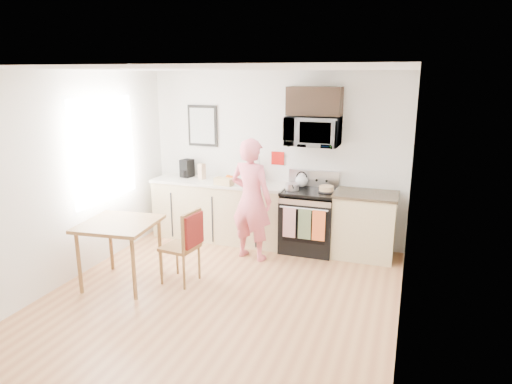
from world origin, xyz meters
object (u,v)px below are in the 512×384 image
(person, at_px, (251,200))
(cake, at_px, (326,189))
(range, at_px, (309,222))
(dining_table, at_px, (119,229))
(microwave, at_px, (313,131))
(chair, at_px, (188,237))

(person, xyz_separation_m, cake, (0.95, 0.53, 0.10))
(person, bearing_deg, range, -129.48)
(cake, bearing_deg, range, 173.22)
(dining_table, bearing_deg, person, 46.51)
(microwave, distance_m, cake, 0.84)
(cake, bearing_deg, chair, -131.58)
(person, bearing_deg, chair, 78.71)
(dining_table, bearing_deg, cake, 40.03)
(person, height_order, chair, person)
(dining_table, bearing_deg, range, 43.90)
(range, distance_m, person, 0.99)
(microwave, xyz_separation_m, dining_table, (-1.94, -1.97, -1.05))
(chair, bearing_deg, cake, 54.97)
(dining_table, bearing_deg, microwave, 45.46)
(chair, relative_size, cake, 3.73)
(dining_table, height_order, chair, chair)
(microwave, relative_size, chair, 0.80)
(microwave, height_order, dining_table, microwave)
(range, xyz_separation_m, cake, (0.25, -0.03, 0.53))
(range, relative_size, cake, 4.56)
(range, distance_m, microwave, 1.33)
(microwave, bearing_deg, dining_table, -134.54)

